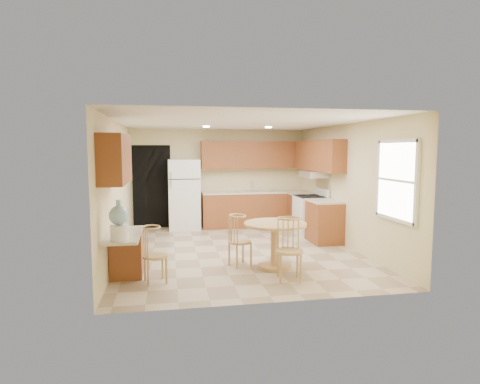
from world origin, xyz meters
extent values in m
plane|color=tan|center=(0.00, 0.00, 0.00)|extent=(5.50, 5.50, 0.00)
cube|color=white|center=(0.00, 0.00, 2.50)|extent=(4.50, 5.50, 0.02)
cube|color=beige|center=(0.00, 2.75, 1.25)|extent=(4.50, 0.02, 2.50)
cube|color=beige|center=(0.00, -2.75, 1.25)|extent=(4.50, 0.02, 2.50)
cube|color=beige|center=(-2.25, 0.00, 1.25)|extent=(0.02, 5.50, 2.50)
cube|color=beige|center=(2.25, 0.00, 1.25)|extent=(0.02, 5.50, 2.50)
cube|color=black|center=(-1.75, 2.73, 1.05)|extent=(0.90, 0.02, 2.10)
cube|color=brown|center=(0.88, 2.45, 0.43)|extent=(2.75, 0.60, 0.87)
cube|color=beige|center=(0.88, 2.45, 0.89)|extent=(2.75, 0.63, 0.04)
cube|color=brown|center=(1.95, 1.85, 0.43)|extent=(0.60, 0.59, 0.87)
cube|color=beige|center=(1.95, 1.85, 0.89)|extent=(0.63, 0.59, 0.04)
cube|color=brown|center=(1.95, 0.40, 0.43)|extent=(0.60, 0.80, 0.87)
cube|color=beige|center=(1.95, 0.40, 0.89)|extent=(0.63, 0.80, 0.04)
cube|color=brown|center=(0.88, 2.58, 1.85)|extent=(2.75, 0.33, 0.70)
cube|color=brown|center=(2.08, 1.21, 1.85)|extent=(0.33, 2.42, 0.70)
cube|color=brown|center=(-2.08, -1.60, 1.85)|extent=(0.33, 1.40, 0.70)
cube|color=silver|center=(0.85, 2.45, 0.91)|extent=(0.78, 0.44, 0.01)
cube|color=silver|center=(2.00, 1.18, 1.42)|extent=(0.50, 0.76, 0.14)
cube|color=brown|center=(-2.00, -1.32, 0.36)|extent=(0.48, 0.42, 0.72)
cube|color=beige|center=(-2.00, -1.70, 0.75)|extent=(0.50, 1.20, 0.04)
cube|color=white|center=(2.23, -1.85, 1.50)|extent=(0.05, 1.00, 1.20)
cube|color=white|center=(2.22, -1.85, 2.12)|extent=(0.05, 1.10, 0.06)
cube|color=white|center=(2.22, -1.85, 0.88)|extent=(0.05, 1.10, 0.06)
cube|color=white|center=(2.22, -2.38, 1.50)|extent=(0.05, 0.06, 1.28)
cube|color=white|center=(2.22, -1.32, 1.50)|extent=(0.05, 0.06, 1.28)
cylinder|color=white|center=(-0.50, 1.20, 2.48)|extent=(0.14, 0.14, 0.02)
cylinder|color=white|center=(0.90, 1.20, 2.48)|extent=(0.14, 0.14, 0.02)
cube|color=white|center=(-0.95, 2.40, 0.87)|extent=(0.77, 0.72, 1.74)
cube|color=black|center=(-0.95, 2.04, 1.28)|extent=(0.75, 0.01, 0.02)
cube|color=silver|center=(-1.27, 2.03, 1.18)|extent=(0.03, 0.03, 0.18)
cube|color=silver|center=(-1.27, 2.03, 1.39)|extent=(0.03, 0.03, 0.14)
cube|color=white|center=(1.92, 1.18, 0.45)|extent=(0.65, 0.76, 0.90)
cube|color=black|center=(1.92, 1.18, 0.91)|extent=(0.64, 0.75, 0.02)
cube|color=white|center=(2.20, 1.18, 1.00)|extent=(0.06, 0.76, 0.18)
cylinder|color=tan|center=(0.40, -1.26, 0.03)|extent=(0.56, 0.56, 0.06)
cylinder|color=tan|center=(0.40, -1.26, 0.38)|extent=(0.14, 0.14, 0.69)
cylinder|color=tan|center=(0.40, -1.26, 0.75)|extent=(1.04, 1.04, 0.04)
cylinder|color=tan|center=(-0.15, -1.01, 0.41)|extent=(0.39, 0.39, 0.04)
cylinder|color=tan|center=(-0.28, -0.87, 0.21)|extent=(0.03, 0.03, 0.41)
cylinder|color=tan|center=(-0.01, -0.87, 0.21)|extent=(0.03, 0.03, 0.41)
cylinder|color=tan|center=(-0.28, -1.15, 0.21)|extent=(0.03, 0.03, 0.41)
cylinder|color=tan|center=(-0.01, -1.15, 0.21)|extent=(0.03, 0.03, 0.41)
cylinder|color=tan|center=(0.45, -1.91, 0.45)|extent=(0.42, 0.42, 0.04)
cylinder|color=tan|center=(0.30, -1.76, 0.22)|extent=(0.04, 0.04, 0.45)
cylinder|color=tan|center=(0.60, -1.76, 0.22)|extent=(0.04, 0.04, 0.45)
cylinder|color=tan|center=(0.30, -2.06, 0.22)|extent=(0.04, 0.04, 0.45)
cylinder|color=tan|center=(0.60, -2.06, 0.22)|extent=(0.04, 0.04, 0.45)
cylinder|color=tan|center=(-1.55, -1.65, 0.40)|extent=(0.37, 0.37, 0.04)
cylinder|color=tan|center=(-1.68, -1.52, 0.20)|extent=(0.03, 0.03, 0.40)
cylinder|color=tan|center=(-1.42, -1.52, 0.20)|extent=(0.03, 0.03, 0.40)
cylinder|color=tan|center=(-1.68, -1.79, 0.20)|extent=(0.03, 0.03, 0.40)
cylinder|color=tan|center=(-1.42, -1.79, 0.20)|extent=(0.03, 0.03, 0.40)
cylinder|color=white|center=(-2.00, -2.12, 0.87)|extent=(0.24, 0.24, 0.21)
sphere|color=#89B5D4|center=(-2.00, -2.12, 1.11)|extent=(0.26, 0.26, 0.26)
cylinder|color=#89B5D4|center=(-2.00, -2.12, 1.28)|extent=(0.07, 0.07, 0.08)
camera|label=1|loc=(-1.34, -7.63, 1.98)|focal=30.00mm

